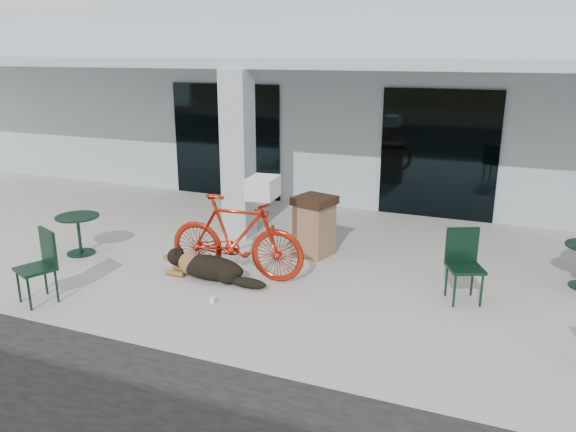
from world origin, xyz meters
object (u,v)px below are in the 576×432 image
at_px(bicycle, 236,237).
at_px(cafe_chair_near, 35,268).
at_px(trash_receptacle, 314,226).
at_px(cafe_table_near, 79,235).
at_px(cafe_chair_far_a, 465,267).
at_px(dog, 210,266).

relative_size(bicycle, cafe_chair_near, 2.12).
distance_m(cafe_chair_near, trash_receptacle, 4.43).
relative_size(cafe_table_near, trash_receptacle, 0.71).
bearing_deg(bicycle, cafe_chair_far_a, -87.99).
distance_m(cafe_table_near, cafe_chair_far_a, 6.43).
xyz_separation_m(cafe_chair_far_a, trash_receptacle, (-2.60, 1.00, 0.01)).
distance_m(dog, cafe_chair_near, 2.47).
bearing_deg(bicycle, cafe_table_near, 87.31).
distance_m(dog, cafe_table_near, 2.69).
bearing_deg(cafe_chair_near, cafe_table_near, 138.21).
bearing_deg(dog, bicycle, 37.97).
bearing_deg(trash_receptacle, cafe_chair_near, -131.85).
xyz_separation_m(dog, trash_receptacle, (1.12, 1.67, 0.30)).
xyz_separation_m(dog, cafe_chair_near, (-1.83, -1.63, 0.30)).
height_order(bicycle, dog, bicycle).
bearing_deg(bicycle, dog, 123.94).
height_order(cafe_table_near, cafe_chair_far_a, cafe_chair_far_a).
height_order(dog, trash_receptacle, trash_receptacle).
xyz_separation_m(bicycle, trash_receptacle, (0.79, 1.40, -0.14)).
bearing_deg(cafe_chair_far_a, dog, 166.29).
height_order(cafe_chair_near, cafe_chair_far_a, cafe_chair_near).
height_order(cafe_chair_near, trash_receptacle, trash_receptacle).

